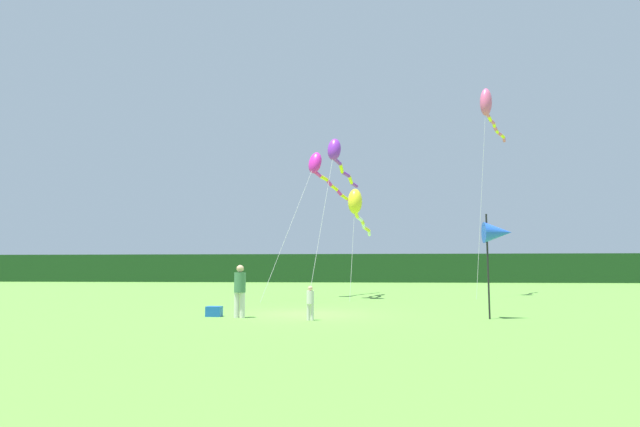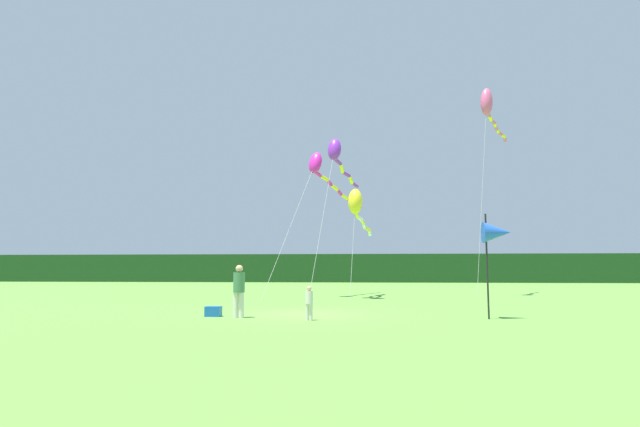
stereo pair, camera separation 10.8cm
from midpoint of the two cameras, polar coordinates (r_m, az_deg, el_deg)
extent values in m
plane|color=#5B9338|center=(18.89, -1.77, -11.09)|extent=(120.00, 120.00, 0.00)
cube|color=#193D19|center=(63.73, 2.99, -6.07)|extent=(108.00, 3.28, 3.41)
cylinder|color=silver|center=(17.69, -9.38, -9.98)|extent=(0.18, 0.18, 0.84)
cylinder|color=silver|center=(17.65, -8.77, -10.00)|extent=(0.18, 0.18, 0.84)
cylinder|color=#3F724C|center=(17.63, -9.03, -7.54)|extent=(0.39, 0.39, 0.67)
sphere|color=tan|center=(17.63, -9.01, -6.06)|extent=(0.25, 0.25, 0.25)
cylinder|color=silver|center=(16.63, -1.48, -10.87)|extent=(0.11, 0.11, 0.52)
cylinder|color=silver|center=(16.61, -1.07, -10.87)|extent=(0.11, 0.11, 0.52)
cylinder|color=silver|center=(16.59, -1.27, -9.27)|extent=(0.24, 0.24, 0.41)
sphere|color=tan|center=(16.57, -1.27, -8.29)|extent=(0.15, 0.15, 0.15)
cube|color=#1959B2|center=(18.34, -11.82, -10.57)|extent=(0.52, 0.39, 0.35)
cylinder|color=black|center=(17.85, 17.94, -5.55)|extent=(0.06, 0.06, 3.45)
cone|color=blue|center=(17.97, 18.92, -2.00)|extent=(0.90, 0.70, 0.70)
cylinder|color=#B2B2B2|center=(26.34, 0.13, -0.73)|extent=(1.06, 3.72, 8.24)
ellipsoid|color=purple|center=(28.79, 1.48, 7.11)|extent=(0.99, 1.18, 1.44)
cylinder|color=purple|center=(29.04, 1.82, 5.79)|extent=(0.50, 0.90, 0.35)
cylinder|color=yellow|center=(29.79, 2.27, 5.05)|extent=(0.28, 0.93, 0.49)
cylinder|color=purple|center=(30.53, 2.76, 4.38)|extent=(0.57, 0.87, 0.31)
cylinder|color=yellow|center=(31.28, 3.28, 3.78)|extent=(0.34, 0.93, 0.46)
cylinder|color=purple|center=(32.05, 3.71, 3.21)|extent=(0.50, 0.89, 0.29)
cylinder|color=#B2B2B2|center=(27.62, -3.45, -1.44)|extent=(2.30, 4.26, 7.79)
ellipsoid|color=#E026B2|center=(30.13, -0.66, 5.64)|extent=(1.18, 1.29, 1.49)
cylinder|color=#E026B2|center=(30.32, -0.37, 4.40)|extent=(0.45, 0.75, 0.32)
cylinder|color=yellow|center=(30.87, 0.31, 3.96)|extent=(0.56, 0.72, 0.34)
cylinder|color=#E026B2|center=(31.43, 0.90, 3.45)|extent=(0.39, 0.77, 0.40)
cylinder|color=yellow|center=(32.00, 1.46, 2.90)|extent=(0.54, 0.75, 0.40)
cylinder|color=#E026B2|center=(32.57, 2.01, 2.38)|extent=(0.41, 0.77, 0.40)
cylinder|color=yellow|center=(33.15, 2.55, 1.88)|extent=(0.56, 0.74, 0.39)
cylinder|color=#E026B2|center=(33.71, 3.16, 1.48)|extent=(0.49, 0.74, 0.32)
cylinder|color=yellow|center=(34.30, 3.70, 1.15)|extent=(0.50, 0.74, 0.32)
cylinder|color=#E026B2|center=(34.91, 4.17, 0.83)|extent=(0.43, 0.75, 0.31)
cylinder|color=#B2B2B2|center=(31.31, 17.36, 2.02)|extent=(1.49, 2.49, 11.85)
ellipsoid|color=#E5598C|center=(33.96, 17.82, 11.67)|extent=(1.18, 1.34, 1.89)
cylinder|color=#E5598C|center=(33.97, 17.97, 10.36)|extent=(0.42, 0.56, 0.25)
cylinder|color=yellow|center=(34.42, 18.19, 9.99)|extent=(0.43, 0.59, 0.33)
cylinder|color=#E5598C|center=(34.85, 18.45, 9.61)|extent=(0.47, 0.55, 0.27)
cylinder|color=yellow|center=(35.30, 18.64, 9.30)|extent=(0.36, 0.57, 0.27)
cylinder|color=#E5598C|center=(35.76, 18.76, 8.96)|extent=(0.41, 0.58, 0.30)
cylinder|color=yellow|center=(36.21, 18.91, 8.64)|extent=(0.40, 0.56, 0.26)
cylinder|color=#E5598C|center=(36.66, 19.15, 8.38)|extent=(0.47, 0.54, 0.26)
cylinder|color=yellow|center=(37.10, 19.45, 8.11)|extent=(0.48, 0.54, 0.28)
cylinder|color=#E5598C|center=(37.54, 19.64, 7.76)|extent=(0.37, 0.60, 0.35)
cylinder|color=#B2B2B2|center=(27.07, 3.50, -3.98)|extent=(0.30, 1.74, 5.30)
ellipsoid|color=yellow|center=(28.15, 3.79, 1.34)|extent=(0.95, 1.29, 1.57)
cylinder|color=yellow|center=(28.49, 3.93, -0.09)|extent=(0.31, 0.92, 0.39)
cylinder|color=white|center=(29.31, 4.28, -0.55)|extent=(0.43, 0.90, 0.31)
cylinder|color=yellow|center=(30.13, 4.60, -0.91)|extent=(0.29, 0.90, 0.30)
cylinder|color=white|center=(30.97, 4.74, -1.31)|extent=(0.26, 0.91, 0.37)
cylinder|color=yellow|center=(31.78, 5.08, -1.72)|extent=(0.50, 0.90, 0.34)
cylinder|color=white|center=(32.60, 5.37, -2.13)|extent=(0.23, 0.91, 0.40)
camera|label=1|loc=(0.05, -90.12, 0.01)|focal=28.88mm
camera|label=2|loc=(0.05, 89.88, -0.01)|focal=28.88mm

